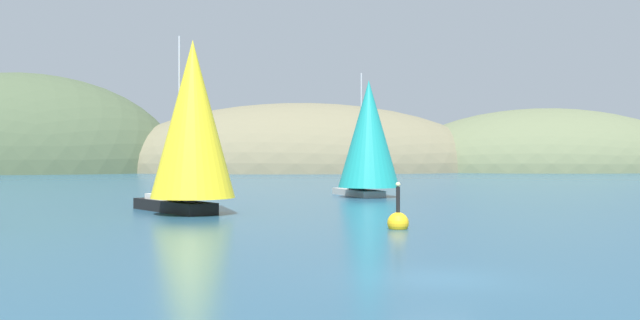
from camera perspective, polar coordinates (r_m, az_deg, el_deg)
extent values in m
plane|color=navy|center=(22.62, 9.36, -9.24)|extent=(360.00, 360.00, 0.00)
ellipsoid|color=#6B664C|center=(156.98, -1.34, -0.92)|extent=(84.53, 44.00, 29.75)
ellipsoid|color=#425138|center=(164.22, -22.73, -0.90)|extent=(67.54, 44.00, 41.73)
ellipsoid|color=#5B6647|center=(169.81, 17.51, -0.84)|extent=(70.26, 44.00, 28.11)
cube|color=black|center=(48.76, -11.48, -3.58)|extent=(6.23, 8.18, 0.75)
cube|color=beige|center=(50.08, -12.25, -2.84)|extent=(2.75, 3.10, 0.36)
cylinder|color=#B2B2B7|center=(47.94, -11.05, 3.23)|extent=(0.14, 0.14, 10.76)
cone|color=yellow|center=(46.29, -10.02, 3.22)|extent=(7.34, 7.34, 9.98)
cube|color=#B7B2A8|center=(66.19, 3.02, -2.58)|extent=(4.00, 7.89, 0.58)
cube|color=beige|center=(67.42, 2.56, -2.13)|extent=(2.18, 2.77, 0.36)
cylinder|color=#B2B2B7|center=(65.43, 3.28, 2.27)|extent=(0.14, 0.14, 10.57)
cone|color=teal|center=(63.89, 3.88, 2.08)|extent=(6.63, 6.63, 9.46)
sphere|color=gold|center=(37.02, 6.18, -4.97)|extent=(1.10, 1.10, 1.10)
cylinder|color=black|center=(36.93, 6.18, -3.36)|extent=(0.20, 0.20, 1.60)
sphere|color=#F2EA99|center=(36.88, 6.19, -1.93)|extent=(0.24, 0.24, 0.24)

